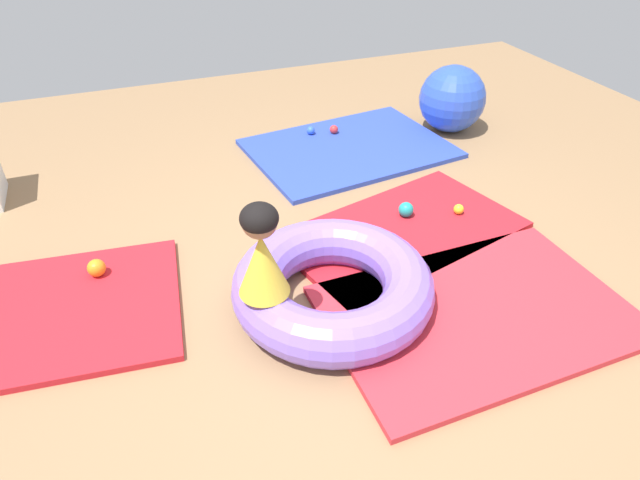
{
  "coord_description": "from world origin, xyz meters",
  "views": [
    {
      "loc": [
        -1.04,
        -2.23,
        2.13
      ],
      "look_at": [
        -0.13,
        0.13,
        0.32
      ],
      "focal_mm": 30.86,
      "sensor_mm": 36.0,
      "label": 1
    }
  ],
  "objects_px": {
    "play_ball_teal": "(406,210)",
    "play_ball_pink": "(408,296)",
    "inflatable_cushion": "(333,285)",
    "play_ball_yellow": "(459,209)",
    "play_ball_blue": "(311,130)",
    "exercise_ball_large": "(452,99)",
    "child_in_yellow": "(262,251)",
    "play_ball_orange": "(96,268)",
    "play_ball_red": "(334,129)"
  },
  "relations": [
    {
      "from": "play_ball_teal",
      "to": "play_ball_pink",
      "type": "relative_size",
      "value": 0.95
    },
    {
      "from": "inflatable_cushion",
      "to": "play_ball_yellow",
      "type": "xyz_separation_m",
      "value": [
        1.16,
        0.52,
        -0.07
      ]
    },
    {
      "from": "play_ball_blue",
      "to": "exercise_ball_large",
      "type": "bearing_deg",
      "value": -12.47
    },
    {
      "from": "child_in_yellow",
      "to": "exercise_ball_large",
      "type": "height_order",
      "value": "child_in_yellow"
    },
    {
      "from": "play_ball_pink",
      "to": "play_ball_orange",
      "type": "distance_m",
      "value": 1.84
    },
    {
      "from": "play_ball_teal",
      "to": "play_ball_orange",
      "type": "distance_m",
      "value": 2.04
    },
    {
      "from": "play_ball_pink",
      "to": "play_ball_teal",
      "type": "bearing_deg",
      "value": 62.35
    },
    {
      "from": "play_ball_yellow",
      "to": "play_ball_orange",
      "type": "distance_m",
      "value": 2.4
    },
    {
      "from": "child_in_yellow",
      "to": "play_ball_pink",
      "type": "xyz_separation_m",
      "value": [
        0.78,
        -0.12,
        -0.44
      ]
    },
    {
      "from": "play_ball_blue",
      "to": "play_ball_red",
      "type": "distance_m",
      "value": 0.21
    },
    {
      "from": "inflatable_cushion",
      "to": "play_ball_teal",
      "type": "xyz_separation_m",
      "value": [
        0.8,
        0.63,
        -0.05
      ]
    },
    {
      "from": "play_ball_red",
      "to": "exercise_ball_large",
      "type": "relative_size",
      "value": 0.13
    },
    {
      "from": "play_ball_pink",
      "to": "exercise_ball_large",
      "type": "relative_size",
      "value": 0.19
    },
    {
      "from": "play_ball_teal",
      "to": "play_ball_yellow",
      "type": "relative_size",
      "value": 1.47
    },
    {
      "from": "play_ball_pink",
      "to": "play_ball_orange",
      "type": "bearing_deg",
      "value": 150.98
    },
    {
      "from": "play_ball_orange",
      "to": "play_ball_blue",
      "type": "relative_size",
      "value": 1.48
    },
    {
      "from": "play_ball_teal",
      "to": "play_ball_orange",
      "type": "relative_size",
      "value": 0.98
    },
    {
      "from": "play_ball_blue",
      "to": "play_ball_yellow",
      "type": "bearing_deg",
      "value": -72.37
    },
    {
      "from": "play_ball_teal",
      "to": "play_ball_red",
      "type": "height_order",
      "value": "play_ball_teal"
    },
    {
      "from": "play_ball_yellow",
      "to": "play_ball_blue",
      "type": "height_order",
      "value": "play_ball_blue"
    },
    {
      "from": "play_ball_orange",
      "to": "child_in_yellow",
      "type": "bearing_deg",
      "value": -43.23
    },
    {
      "from": "inflatable_cushion",
      "to": "exercise_ball_large",
      "type": "relative_size",
      "value": 1.91
    },
    {
      "from": "play_ball_teal",
      "to": "play_ball_pink",
      "type": "height_order",
      "value": "play_ball_pink"
    },
    {
      "from": "inflatable_cushion",
      "to": "play_ball_orange",
      "type": "relative_size",
      "value": 10.56
    },
    {
      "from": "play_ball_yellow",
      "to": "play_ball_pink",
      "type": "relative_size",
      "value": 0.65
    },
    {
      "from": "child_in_yellow",
      "to": "play_ball_orange",
      "type": "bearing_deg",
      "value": 140.67
    },
    {
      "from": "inflatable_cushion",
      "to": "child_in_yellow",
      "type": "distance_m",
      "value": 0.57
    },
    {
      "from": "child_in_yellow",
      "to": "exercise_ball_large",
      "type": "distance_m",
      "value": 3.01
    },
    {
      "from": "play_ball_blue",
      "to": "play_ball_pink",
      "type": "bearing_deg",
      "value": -96.76
    },
    {
      "from": "inflatable_cushion",
      "to": "play_ball_red",
      "type": "xyz_separation_m",
      "value": [
        0.85,
        2.07,
        -0.06
      ]
    },
    {
      "from": "play_ball_orange",
      "to": "play_ball_blue",
      "type": "distance_m",
      "value": 2.36
    },
    {
      "from": "inflatable_cushion",
      "to": "play_ball_blue",
      "type": "height_order",
      "value": "inflatable_cushion"
    },
    {
      "from": "play_ball_yellow",
      "to": "play_ball_red",
      "type": "xyz_separation_m",
      "value": [
        -0.31,
        1.55,
        0.0
      ]
    },
    {
      "from": "play_ball_teal",
      "to": "play_ball_pink",
      "type": "bearing_deg",
      "value": -117.65
    },
    {
      "from": "child_in_yellow",
      "to": "play_ball_yellow",
      "type": "distance_m",
      "value": 1.74
    },
    {
      "from": "play_ball_teal",
      "to": "play_ball_red",
      "type": "relative_size",
      "value": 1.37
    },
    {
      "from": "play_ball_pink",
      "to": "exercise_ball_large",
      "type": "distance_m",
      "value": 2.55
    },
    {
      "from": "inflatable_cushion",
      "to": "play_ball_pink",
      "type": "relative_size",
      "value": 10.29
    },
    {
      "from": "play_ball_orange",
      "to": "exercise_ball_large",
      "type": "distance_m",
      "value": 3.35
    },
    {
      "from": "inflatable_cushion",
      "to": "play_ball_pink",
      "type": "distance_m",
      "value": 0.42
    },
    {
      "from": "exercise_ball_large",
      "to": "play_ball_blue",
      "type": "bearing_deg",
      "value": 167.53
    },
    {
      "from": "play_ball_teal",
      "to": "play_ball_blue",
      "type": "height_order",
      "value": "play_ball_teal"
    },
    {
      "from": "inflatable_cushion",
      "to": "play_ball_red",
      "type": "relative_size",
      "value": 14.87
    },
    {
      "from": "play_ball_blue",
      "to": "play_ball_red",
      "type": "bearing_deg",
      "value": -15.4
    },
    {
      "from": "play_ball_yellow",
      "to": "play_ball_pink",
      "type": "height_order",
      "value": "play_ball_pink"
    },
    {
      "from": "play_ball_yellow",
      "to": "play_ball_teal",
      "type": "bearing_deg",
      "value": 163.71
    },
    {
      "from": "child_in_yellow",
      "to": "play_ball_blue",
      "type": "height_order",
      "value": "child_in_yellow"
    },
    {
      "from": "inflatable_cushion",
      "to": "play_ball_teal",
      "type": "height_order",
      "value": "inflatable_cushion"
    },
    {
      "from": "play_ball_red",
      "to": "play_ball_yellow",
      "type": "bearing_deg",
      "value": -78.71
    },
    {
      "from": "play_ball_pink",
      "to": "play_ball_blue",
      "type": "relative_size",
      "value": 1.52
    }
  ]
}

